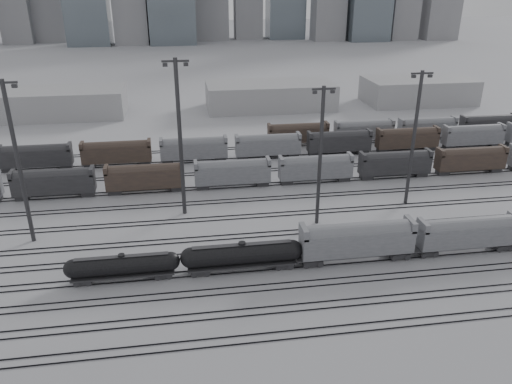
{
  "coord_description": "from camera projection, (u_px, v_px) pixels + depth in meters",
  "views": [
    {
      "loc": [
        -18.49,
        -59.96,
        38.79
      ],
      "look_at": [
        -6.22,
        19.44,
        4.0
      ],
      "focal_mm": 35.0,
      "sensor_mm": 36.0,
      "label": 1
    }
  ],
  "objects": [
    {
      "name": "light_mast_c",
      "position": [
        320.0,
        154.0,
        80.5
      ],
      "size": [
        3.75,
        0.6,
        23.45
      ],
      "color": "#333235",
      "rests_on": "ground"
    },
    {
      "name": "light_mast_b",
      "position": [
        180.0,
        136.0,
        83.22
      ],
      "size": [
        4.34,
        0.69,
        27.11
      ],
      "color": "#333235",
      "rests_on": "ground"
    },
    {
      "name": "light_mast_a",
      "position": [
        18.0,
        160.0,
        74.26
      ],
      "size": [
        4.11,
        0.66,
        25.68
      ],
      "color": "#333235",
      "rests_on": "ground"
    },
    {
      "name": "tank_car_b",
      "position": [
        242.0,
        255.0,
        70.75
      ],
      "size": [
        17.47,
        2.91,
        4.32
      ],
      "color": "#252528",
      "rests_on": "ground"
    },
    {
      "name": "warehouse_mid",
      "position": [
        270.0,
        96.0,
        158.35
      ],
      "size": [
        40.0,
        18.0,
        8.0
      ],
      "primitive_type": "cube",
      "color": "#A7A7AA",
      "rests_on": "ground"
    },
    {
      "name": "ground",
      "position": [
        319.0,
        267.0,
        72.38
      ],
      "size": [
        900.0,
        900.0,
        0.0
      ],
      "primitive_type": "plane",
      "color": "silver",
      "rests_on": "ground"
    },
    {
      "name": "hopper_car_a",
      "position": [
        357.0,
        238.0,
        72.63
      ],
      "size": [
        16.83,
        3.34,
        6.02
      ],
      "color": "#252528",
      "rests_on": "ground"
    },
    {
      "name": "warehouse_right",
      "position": [
        418.0,
        91.0,
        165.36
      ],
      "size": [
        35.0,
        18.0,
        8.0
      ],
      "primitive_type": "cube",
      "color": "#A7A7AA",
      "rests_on": "ground"
    },
    {
      "name": "tracks",
      "position": [
        292.0,
        214.0,
        88.22
      ],
      "size": [
        220.0,
        71.5,
        0.16
      ],
      "color": "black",
      "rests_on": "ground"
    },
    {
      "name": "warehouse_left",
      "position": [
        39.0,
        104.0,
        148.54
      ],
      "size": [
        50.0,
        18.0,
        8.0
      ],
      "primitive_type": "cube",
      "color": "#A7A7AA",
      "rests_on": "ground"
    },
    {
      "name": "tank_car_a",
      "position": [
        123.0,
        266.0,
        68.52
      ],
      "size": [
        15.68,
        2.61,
        3.88
      ],
      "color": "#252528",
      "rests_on": "ground"
    },
    {
      "name": "bg_string_near",
      "position": [
        316.0,
        169.0,
        101.41
      ],
      "size": [
        151.0,
        3.0,
        5.6
      ],
      "color": "gray",
      "rests_on": "ground"
    },
    {
      "name": "hopper_car_b",
      "position": [
        468.0,
        232.0,
        75.2
      ],
      "size": [
        15.47,
        3.07,
        5.53
      ],
      "color": "#252528",
      "rests_on": "ground"
    },
    {
      "name": "bg_string_mid",
      "position": [
        339.0,
        143.0,
        117.33
      ],
      "size": [
        151.0,
        3.0,
        5.6
      ],
      "color": "#252528",
      "rests_on": "ground"
    },
    {
      "name": "bg_string_far",
      "position": [
        396.0,
        130.0,
        127.04
      ],
      "size": [
        66.0,
        3.0,
        5.6
      ],
      "color": "#48382D",
      "rests_on": "ground"
    },
    {
      "name": "light_mast_d",
      "position": [
        414.0,
        136.0,
        87.9
      ],
      "size": [
        3.9,
        0.62,
        24.37
      ],
      "color": "#333235",
      "rests_on": "ground"
    }
  ]
}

